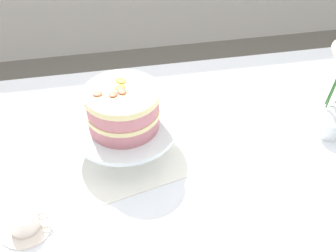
% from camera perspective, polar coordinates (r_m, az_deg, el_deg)
% --- Properties ---
extents(dining_table, '(1.40, 1.00, 0.74)m').
position_cam_1_polar(dining_table, '(1.33, 3.56, -7.68)').
color(dining_table, white).
rests_on(dining_table, ground).
extents(linen_napkin, '(0.39, 0.39, 0.00)m').
position_cam_1_polar(linen_napkin, '(1.30, -5.27, -3.25)').
color(linen_napkin, white).
rests_on(linen_napkin, dining_table).
extents(cake_stand, '(0.29, 0.29, 0.10)m').
position_cam_1_polar(cake_stand, '(1.25, -5.50, -0.54)').
color(cake_stand, silver).
rests_on(cake_stand, linen_napkin).
extents(layer_cake, '(0.20, 0.20, 0.12)m').
position_cam_1_polar(layer_cake, '(1.20, -5.72, 2.20)').
color(layer_cake, '#CC7A84').
rests_on(layer_cake, cake_stand).
extents(teacup, '(0.13, 0.13, 0.06)m').
position_cam_1_polar(teacup, '(1.15, -17.63, -11.40)').
color(teacup, silver).
rests_on(teacup, dining_table).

